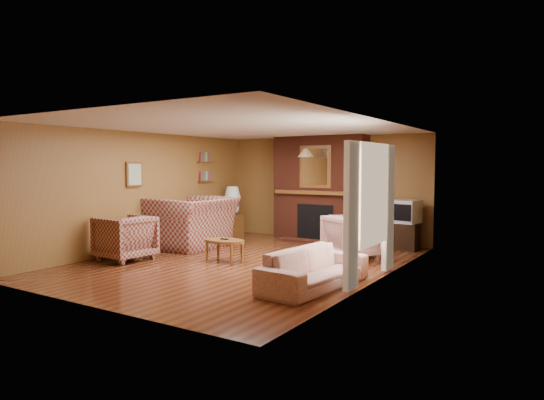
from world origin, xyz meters
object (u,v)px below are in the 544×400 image
Objects in this scene: table_lamp at (232,199)px; fireplace at (320,189)px; floral_sofa at (314,268)px; side_table at (233,226)px; plaid_loveseat at (192,223)px; crt_tv at (406,212)px; coffee_table at (224,243)px; plaid_armchair at (125,238)px; floral_armchair at (352,237)px; tv_stand at (405,236)px.

fireplace is at bearing 14.29° from table_lamp.
floral_sofa reaches higher than side_table.
plaid_loveseat is 4.43m from crt_tv.
floral_sofa is 2.33× the size of coffee_table.
fireplace is 2.98× the size of coffee_table.
floral_sofa reaches higher than coffee_table.
table_lamp is at bearing -173.17° from plaid_armchair.
plaid_loveseat is 1.83× the size of floral_armchair.
floral_sofa is 2.37m from coffee_table.
table_lamp is at bearing 18.01° from floral_armchair.
crt_tv is at bearing 4.74° from table_lamp.
floral_armchair is at bearing 40.17° from coffee_table.
floral_armchair is at bearing 99.56° from plaid_loveseat.
plaid_loveseat is at bearing -152.04° from tv_stand.
plaid_loveseat is at bearing 46.14° from floral_armchair.
table_lamp reaches higher than plaid_loveseat.
coffee_table is at bearing -55.77° from side_table.
coffee_table is at bearing 122.07° from plaid_armchair.
plaid_armchair is 1.55× the size of crt_tv.
tv_stand is at bearing 51.22° from coffee_table.
plaid_loveseat reaches higher than floral_sofa.
plaid_armchair is (-0.10, -1.71, -0.12)m from plaid_loveseat.
fireplace reaches higher than floral_sofa.
plaid_armchair reaches higher than coffee_table.
plaid_loveseat is 1.81m from table_lamp.
tv_stand reaches higher than floral_sofa.
floral_armchair reaches higher than coffee_table.
table_lamp reaches higher than crt_tv.
floral_sofa is 5.26m from side_table.
floral_sofa is 3.77m from tv_stand.
side_table is at bearing 18.01° from floral_armchair.
plaid_loveseat is (-1.85, -2.28, -0.66)m from fireplace.
fireplace is at bearing 158.33° from plaid_armchair.
crt_tv is (3.90, 2.09, 0.26)m from plaid_loveseat.
fireplace is at bearing -12.64° from floral_armchair.
side_table is 4.20m from crt_tv.
plaid_loveseat is at bearing -81.87° from side_table.
fireplace is 2.35m from side_table.
table_lamp is (-2.10, -0.53, -0.27)m from fireplace.
tv_stand is 0.95× the size of crt_tv.
plaid_armchair is 0.48× the size of floral_sofa.
side_table is at bearing 55.16° from floral_sofa.
side_table is at bearing -165.71° from fireplace.
side_table is (-3.58, 1.08, -0.14)m from floral_armchair.
fireplace is 1.48× the size of plaid_loveseat.
fireplace reaches higher than side_table.
floral_armchair is (3.43, 2.38, -0.01)m from plaid_armchair.
table_lamp is at bearing -175.26° from crt_tv.
crt_tv is (4.15, 0.34, -0.12)m from table_lamp.
fireplace is 4.14× the size of crt_tv.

